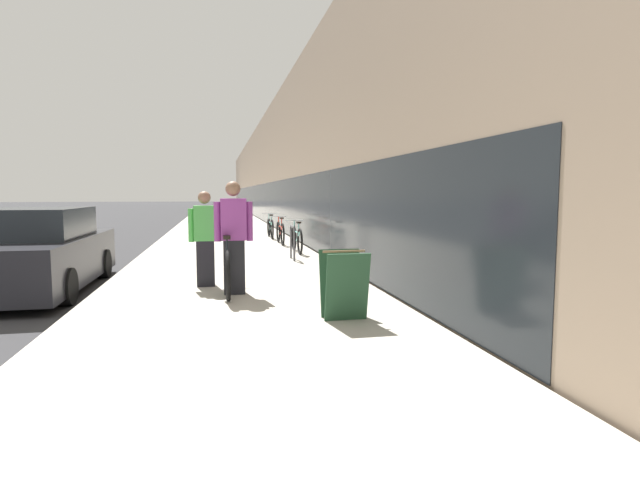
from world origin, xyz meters
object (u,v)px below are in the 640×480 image
person_bystander (205,239)px  sandwich_board_sign (344,284)px  bike_rack_hoop (292,239)px  cruiser_bike_nearest (297,239)px  cruiser_bike_middle (280,232)px  cruiser_bike_farthest (270,228)px  parked_sedan_curbside (37,253)px  tandem_bicycle (227,266)px  person_rider (234,238)px

person_bystander → sandwich_board_sign: 3.29m
bike_rack_hoop → cruiser_bike_nearest: (0.35, 1.49, -0.14)m
cruiser_bike_middle → cruiser_bike_farthest: 2.29m
cruiser_bike_middle → parked_sedan_curbside: size_ratio=0.40×
tandem_bicycle → sandwich_board_sign: 2.68m
tandem_bicycle → cruiser_bike_farthest: tandem_bicycle is taller
sandwich_board_sign → cruiser_bike_nearest: bearing=85.7°
person_rider → bike_rack_hoop: (1.56, 3.96, -0.40)m
cruiser_bike_nearest → sandwich_board_sign: sandwich_board_sign is taller
parked_sedan_curbside → tandem_bicycle: bearing=-21.9°
bike_rack_hoop → cruiser_bike_middle: cruiser_bike_middle is taller
tandem_bicycle → bike_rack_hoop: tandem_bicycle is taller
sandwich_board_sign → parked_sedan_curbside: 5.98m
cruiser_bike_nearest → sandwich_board_sign: size_ratio=1.96×
person_rider → cruiser_bike_farthest: person_rider is taller
tandem_bicycle → parked_sedan_curbside: (-3.33, 1.34, 0.14)m
tandem_bicycle → person_bystander: 0.73m
cruiser_bike_nearest → cruiser_bike_middle: (-0.15, 2.43, 0.00)m
cruiser_bike_nearest → person_rider: bearing=-109.2°
sandwich_board_sign → person_bystander: bearing=123.7°
bike_rack_hoop → person_bystander: bearing=-122.5°
tandem_bicycle → cruiser_bike_middle: tandem_bicycle is taller
tandem_bicycle → cruiser_bike_nearest: size_ratio=1.43×
cruiser_bike_nearest → person_bystander: bearing=-116.9°
bike_rack_hoop → cruiser_bike_farthest: bearing=89.0°
person_bystander → bike_rack_hoop: bearing=57.5°
person_bystander → parked_sedan_curbside: bearing=163.8°
cruiser_bike_middle → parked_sedan_curbside: 8.12m
tandem_bicycle → person_rider: 0.60m
person_rider → cruiser_bike_nearest: 5.80m
cruiser_bike_middle → sandwich_board_sign: sandwich_board_sign is taller
parked_sedan_curbside → person_rider: bearing=-25.5°
tandem_bicycle → person_rider: bearing=-69.4°
person_bystander → cruiser_bike_farthest: size_ratio=0.92×
cruiser_bike_farthest → person_bystander: bearing=-102.8°
parked_sedan_curbside → cruiser_bike_middle: bearing=50.2°
bike_rack_hoop → cruiser_bike_farthest: 6.21m
cruiser_bike_nearest → cruiser_bike_farthest: 4.72m
tandem_bicycle → person_bystander: size_ratio=1.51×
cruiser_bike_nearest → tandem_bicycle: bearing=-111.4°
person_rider → bike_rack_hoop: person_rider is taller
bike_rack_hoop → cruiser_bike_farthest: size_ratio=0.46×
tandem_bicycle → cruiser_bike_middle: bearing=76.2°
bike_rack_hoop → parked_sedan_curbside: (-5.01, -2.31, 0.04)m
person_bystander → cruiser_bike_middle: (2.22, 7.10, -0.46)m
cruiser_bike_middle → person_bystander: bearing=-107.4°
bike_rack_hoop → cruiser_bike_farthest: (0.11, 6.21, -0.14)m
person_rider → cruiser_bike_nearest: person_rider is taller
bike_rack_hoop → person_rider: bearing=-111.5°
sandwich_board_sign → cruiser_bike_middle: bearing=87.6°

